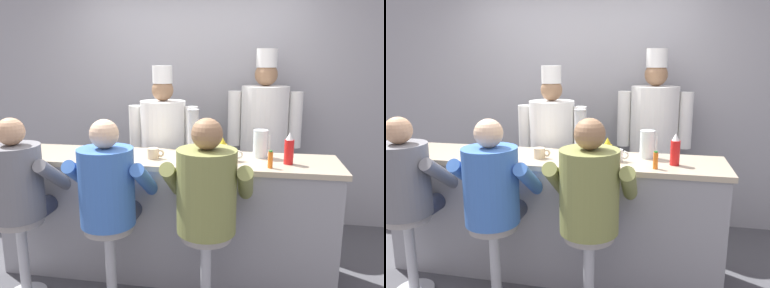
{
  "view_description": "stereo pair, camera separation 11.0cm",
  "coord_description": "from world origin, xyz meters",
  "views": [
    {
      "loc": [
        0.7,
        -2.52,
        1.72
      ],
      "look_at": [
        0.22,
        0.26,
        1.11
      ],
      "focal_mm": 35.0,
      "sensor_mm": 36.0,
      "label": 1
    },
    {
      "loc": [
        0.81,
        -2.5,
        1.72
      ],
      "look_at": [
        0.22,
        0.26,
        1.11
      ],
      "focal_mm": 35.0,
      "sensor_mm": 36.0,
      "label": 2
    }
  ],
  "objects": [
    {
      "name": "mustard_bottle_yellow",
      "position": [
        0.47,
        0.1,
        1.09
      ],
      "size": [
        0.07,
        0.07,
        0.22
      ],
      "color": "yellow",
      "rests_on": "diner_counter"
    },
    {
      "name": "cook_in_whites_near",
      "position": [
        -0.16,
        0.87,
        0.93
      ],
      "size": [
        0.66,
        0.43,
        1.7
      ],
      "color": "#232328",
      "rests_on": "ground_plane"
    },
    {
      "name": "diner_seated_olive",
      "position": [
        0.4,
        -0.21,
        0.86
      ],
      "size": [
        0.59,
        0.59,
        1.39
      ],
      "color": "#B2B5BA",
      "rests_on": "ground_plane"
    },
    {
      "name": "diner_seated_blue",
      "position": [
        -0.28,
        -0.21,
        0.85
      ],
      "size": [
        0.57,
        0.57,
        1.36
      ],
      "color": "#B2B5BA",
      "rests_on": "ground_plane"
    },
    {
      "name": "diner_counter",
      "position": [
        0.0,
        0.29,
        0.5
      ],
      "size": [
        2.7,
        0.58,
        0.99
      ],
      "color": "gray",
      "rests_on": "ground_plane"
    },
    {
      "name": "ground_plane",
      "position": [
        0.0,
        0.0,
        0.0
      ],
      "size": [
        20.0,
        20.0,
        0.0
      ],
      "primitive_type": "plane",
      "color": "#4C4C51"
    },
    {
      "name": "coffee_mug_tan",
      "position": [
        -0.08,
        0.23,
        1.03
      ],
      "size": [
        0.13,
        0.09,
        0.08
      ],
      "color": "beige",
      "rests_on": "diner_counter"
    },
    {
      "name": "breakfast_plate",
      "position": [
        -0.51,
        0.12,
        1.0
      ],
      "size": [
        0.24,
        0.24,
        0.05
      ],
      "color": "white",
      "rests_on": "diner_counter"
    },
    {
      "name": "coffee_mug_white",
      "position": [
        0.54,
        0.26,
        1.03
      ],
      "size": [
        0.12,
        0.08,
        0.09
      ],
      "color": "white",
      "rests_on": "diner_counter"
    },
    {
      "name": "water_pitcher_clear",
      "position": [
        0.75,
        0.41,
        1.1
      ],
      "size": [
        0.13,
        0.12,
        0.22
      ],
      "color": "silver",
      "rests_on": "diner_counter"
    },
    {
      "name": "cook_in_whites_far",
      "position": [
        0.79,
        1.22,
        1.02
      ],
      "size": [
        0.72,
        0.46,
        1.85
      ],
      "color": "#232328",
      "rests_on": "ground_plane"
    },
    {
      "name": "wall_back",
      "position": [
        0.0,
        1.52,
        1.35
      ],
      "size": [
        10.0,
        0.06,
        2.7
      ],
      "color": "#99999E",
      "rests_on": "ground_plane"
    },
    {
      "name": "cereal_bowl",
      "position": [
        0.17,
        0.28,
        1.02
      ],
      "size": [
        0.14,
        0.14,
        0.05
      ],
      "color": "white",
      "rests_on": "diner_counter"
    },
    {
      "name": "hot_sauce_bottle_orange",
      "position": [
        0.82,
        0.11,
        1.05
      ],
      "size": [
        0.04,
        0.04,
        0.13
      ],
      "color": "orange",
      "rests_on": "diner_counter"
    },
    {
      "name": "diner_seated_grey",
      "position": [
        -0.96,
        -0.21,
        0.85
      ],
      "size": [
        0.57,
        0.56,
        1.36
      ],
      "color": "#B2B5BA",
      "rests_on": "ground_plane"
    },
    {
      "name": "ketchup_bottle_red",
      "position": [
        0.95,
        0.24,
        1.1
      ],
      "size": [
        0.07,
        0.07,
        0.24
      ],
      "color": "red",
      "rests_on": "diner_counter"
    },
    {
      "name": "cup_stack_steel",
      "position": [
        0.2,
        0.47,
        1.17
      ],
      "size": [
        0.1,
        0.1,
        0.36
      ],
      "color": "#B7BABF",
      "rests_on": "diner_counter"
    }
  ]
}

